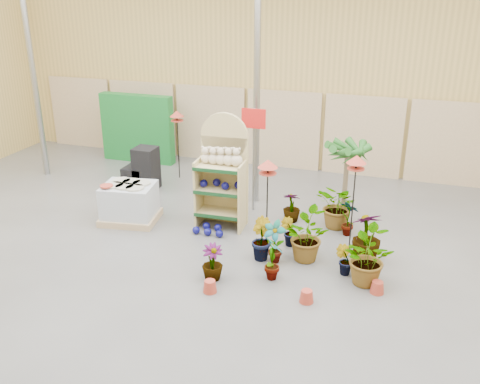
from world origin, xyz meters
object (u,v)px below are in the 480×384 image
(pallet_stack, at_px, (130,203))
(bird_table_front, at_px, (268,167))
(display_shelf, at_px, (223,175))
(potted_plant_2, at_px, (304,236))

(pallet_stack, height_order, bird_table_front, bird_table_front)
(display_shelf, xyz_separation_m, bird_table_front, (1.17, -1.00, 0.62))
(display_shelf, height_order, pallet_stack, display_shelf)
(display_shelf, xyz_separation_m, pallet_stack, (-1.84, -0.49, -0.63))
(display_shelf, relative_size, pallet_stack, 1.84)
(pallet_stack, bearing_deg, display_shelf, 5.96)
(display_shelf, height_order, bird_table_front, display_shelf)
(display_shelf, relative_size, bird_table_front, 1.26)
(pallet_stack, bearing_deg, potted_plant_2, -16.18)
(bird_table_front, bearing_deg, display_shelf, 139.67)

